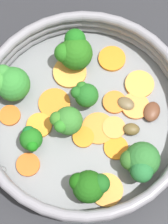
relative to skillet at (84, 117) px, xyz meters
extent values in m
plane|color=#26272B|center=(0.00, 0.00, -0.01)|extent=(4.00, 4.00, 0.00)
cylinder|color=gray|center=(0.00, 0.00, 0.00)|extent=(0.27, 0.27, 0.01)
torus|color=gray|center=(0.00, 0.00, 0.01)|extent=(0.28, 0.28, 0.01)
torus|color=gray|center=(0.00, 0.00, 0.03)|extent=(0.28, 0.28, 0.01)
torus|color=gray|center=(0.00, 0.00, 0.04)|extent=(0.28, 0.28, 0.01)
sphere|color=gray|center=(-0.03, 0.13, 0.01)|extent=(0.01, 0.01, 0.01)
cylinder|color=#F98F3E|center=(-0.02, -0.07, 0.01)|extent=(0.05, 0.05, 0.01)
cylinder|color=orange|center=(0.01, 0.06, 0.01)|extent=(0.04, 0.04, 0.01)
cylinder|color=orange|center=(-0.03, 0.01, 0.01)|extent=(0.04, 0.04, 0.01)
cylinder|color=orange|center=(-0.06, -0.02, 0.01)|extent=(0.04, 0.04, 0.00)
cylinder|color=orange|center=(0.04, 0.09, 0.01)|extent=(0.03, 0.03, 0.00)
cylinder|color=#F99B3E|center=(0.01, -0.09, 0.01)|extent=(0.05, 0.05, 0.01)
cylinder|color=orange|center=(0.00, -0.05, 0.01)|extent=(0.04, 0.04, 0.01)
cylinder|color=#F99D3E|center=(0.07, -0.01, 0.01)|extent=(0.06, 0.06, 0.01)
cylinder|color=orange|center=(-0.02, -0.01, 0.01)|extent=(0.06, 0.06, 0.00)
cylinder|color=orange|center=(-0.03, -0.03, 0.01)|extent=(0.04, 0.04, 0.01)
cylinder|color=orange|center=(0.03, 0.03, 0.01)|extent=(0.06, 0.06, 0.00)
cylinder|color=orange|center=(0.06, -0.07, 0.01)|extent=(0.05, 0.05, 0.00)
cylinder|color=orange|center=(-0.10, 0.01, 0.01)|extent=(0.05, 0.05, 0.01)
cylinder|color=orange|center=(-0.03, 0.09, 0.01)|extent=(0.04, 0.04, 0.01)
cylinder|color=#719657|center=(-0.09, 0.03, 0.01)|extent=(0.01, 0.01, 0.02)
sphere|color=#195211|center=(-0.09, 0.03, 0.03)|extent=(0.04, 0.04, 0.04)
sphere|color=#19551A|center=(-0.10, 0.02, 0.04)|extent=(0.02, 0.02, 0.02)
sphere|color=#15510D|center=(-0.08, 0.04, 0.04)|extent=(0.02, 0.02, 0.02)
cylinder|color=#7FA76C|center=(0.08, -0.02, 0.01)|extent=(0.01, 0.01, 0.01)
sphere|color=#236316|center=(0.08, -0.02, 0.03)|extent=(0.05, 0.05, 0.05)
sphere|color=#236918|center=(0.08, -0.01, 0.04)|extent=(0.03, 0.03, 0.03)
sphere|color=#196417|center=(0.09, -0.03, 0.04)|extent=(0.03, 0.03, 0.03)
cylinder|color=#7E9858|center=(-0.01, 0.08, 0.01)|extent=(0.01, 0.01, 0.01)
sphere|color=#1C6718|center=(-0.01, 0.08, 0.03)|extent=(0.03, 0.03, 0.03)
sphere|color=#135E21|center=(0.00, 0.08, 0.03)|extent=(0.02, 0.02, 0.02)
sphere|color=#186710|center=(-0.02, 0.08, 0.03)|extent=(0.01, 0.01, 0.01)
sphere|color=#146C12|center=(-0.02, 0.08, 0.03)|extent=(0.01, 0.01, 0.01)
cylinder|color=#608A52|center=(-0.01, 0.02, 0.01)|extent=(0.01, 0.01, 0.02)
sphere|color=#33752A|center=(-0.01, 0.02, 0.03)|extent=(0.04, 0.04, 0.04)
sphere|color=#367423|center=(0.00, 0.04, 0.04)|extent=(0.02, 0.02, 0.02)
sphere|color=#2B7922|center=(-0.01, 0.04, 0.04)|extent=(0.02, 0.02, 0.02)
cylinder|color=#81B561|center=(0.02, -0.01, 0.01)|extent=(0.02, 0.02, 0.01)
sphere|color=#1E611E|center=(0.02, -0.01, 0.03)|extent=(0.03, 0.03, 0.03)
sphere|color=#25651D|center=(0.03, -0.01, 0.03)|extent=(0.02, 0.02, 0.02)
sphere|color=#1D5C1C|center=(0.02, 0.00, 0.04)|extent=(0.02, 0.02, 0.02)
cylinder|color=#7B9454|center=(-0.09, -0.04, 0.01)|extent=(0.01, 0.01, 0.01)
sphere|color=#2A6A2C|center=(-0.09, -0.04, 0.03)|extent=(0.05, 0.05, 0.05)
sphere|color=#226831|center=(-0.10, -0.03, 0.04)|extent=(0.03, 0.03, 0.03)
sphere|color=#316625|center=(-0.08, -0.03, 0.03)|extent=(0.03, 0.03, 0.03)
cylinder|color=#7AA36A|center=(0.07, 0.07, 0.01)|extent=(0.01, 0.01, 0.01)
sphere|color=#2F7D2E|center=(0.07, 0.07, 0.03)|extent=(0.05, 0.05, 0.05)
sphere|color=#347F31|center=(0.09, 0.08, 0.04)|extent=(0.02, 0.02, 0.02)
sphere|color=#368634|center=(0.07, 0.09, 0.04)|extent=(0.03, 0.03, 0.03)
ellipsoid|color=brown|center=(-0.04, -0.05, 0.01)|extent=(0.03, 0.03, 0.01)
ellipsoid|color=brown|center=(-0.01, -0.06, 0.01)|extent=(0.03, 0.03, 0.01)
ellipsoid|color=brown|center=(-0.03, -0.09, 0.01)|extent=(0.04, 0.04, 0.01)
camera|label=1|loc=(-0.15, 0.06, 0.49)|focal=60.00mm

